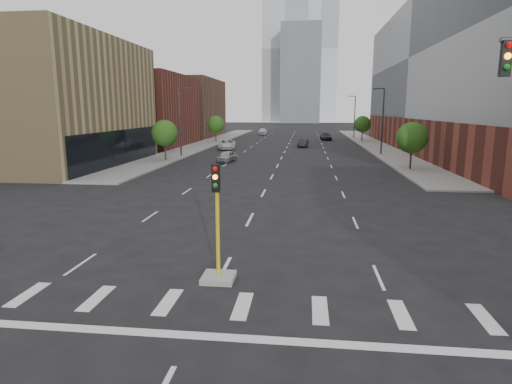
% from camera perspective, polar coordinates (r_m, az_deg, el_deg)
% --- Properties ---
extents(sidewalk_left_far, '(5.00, 92.00, 0.15)m').
position_cam_1_polar(sidewalk_left_far, '(82.07, -6.18, 6.60)').
color(sidewalk_left_far, gray).
rests_on(sidewalk_left_far, ground).
extents(sidewalk_right_far, '(5.00, 92.00, 0.15)m').
position_cam_1_polar(sidewalk_right_far, '(80.92, 15.15, 6.22)').
color(sidewalk_right_far, gray).
rests_on(sidewalk_right_far, ground).
extents(building_left_mid, '(20.00, 24.00, 14.00)m').
position_cam_1_polar(building_left_mid, '(55.11, -27.63, 10.52)').
color(building_left_mid, tan).
rests_on(building_left_mid, ground).
extents(building_left_far_a, '(20.00, 22.00, 12.00)m').
position_cam_1_polar(building_left_far_a, '(78.07, -16.74, 10.34)').
color(building_left_far_a, brown).
rests_on(building_left_far_a, ground).
extents(building_left_far_b, '(20.00, 24.00, 13.00)m').
position_cam_1_polar(building_left_far_b, '(102.49, -10.95, 10.93)').
color(building_left_far_b, brown).
rests_on(building_left_far_b, ground).
extents(building_right_main, '(24.00, 70.00, 22.00)m').
position_cam_1_polar(building_right_main, '(71.04, 29.29, 13.45)').
color(building_right_main, brown).
rests_on(building_right_main, ground).
extents(tower_left, '(22.00, 22.00, 70.00)m').
position_cam_1_polar(tower_left, '(227.89, 3.99, 18.22)').
color(tower_left, '#B2B7BC').
rests_on(tower_left, ground).
extents(tower_right, '(20.00, 20.00, 80.00)m').
position_cam_1_polar(tower_right, '(268.02, 8.49, 18.12)').
color(tower_right, '#B2B7BC').
rests_on(tower_right, ground).
extents(tower_mid, '(18.00, 18.00, 44.00)m').
position_cam_1_polar(tower_mid, '(206.42, 5.97, 15.32)').
color(tower_mid, slate).
rests_on(tower_mid, ground).
extents(median_traffic_signal, '(1.20, 1.20, 4.40)m').
position_cam_1_polar(median_traffic_signal, '(16.01, -5.09, -8.45)').
color(median_traffic_signal, '#999993').
rests_on(median_traffic_signal, ground).
extents(streetlight_right_a, '(1.60, 0.22, 9.07)m').
position_cam_1_polar(streetlight_right_a, '(61.68, 16.46, 9.38)').
color(streetlight_right_a, '#2D2D30').
rests_on(streetlight_right_a, ground).
extents(streetlight_right_b, '(1.60, 0.22, 9.07)m').
position_cam_1_polar(streetlight_right_b, '(96.36, 12.97, 9.97)').
color(streetlight_right_b, '#2D2D30').
rests_on(streetlight_right_b, ground).
extents(streetlight_left, '(1.60, 0.22, 9.07)m').
position_cam_1_polar(streetlight_left, '(58.22, -10.01, 9.58)').
color(streetlight_left, '#2D2D30').
rests_on(streetlight_left, ground).
extents(tree_left_near, '(3.20, 3.20, 4.85)m').
position_cam_1_polar(tree_left_near, '(53.69, -12.08, 7.67)').
color(tree_left_near, '#382619').
rests_on(tree_left_near, ground).
extents(tree_left_far, '(3.20, 3.20, 4.85)m').
position_cam_1_polar(tree_left_far, '(82.65, -5.39, 8.95)').
color(tree_left_far, '#382619').
rests_on(tree_left_far, ground).
extents(tree_right_near, '(3.20, 3.20, 4.85)m').
position_cam_1_polar(tree_right_near, '(47.16, 20.10, 6.82)').
color(tree_right_near, '#382619').
rests_on(tree_right_near, ground).
extents(tree_right_far, '(3.20, 3.20, 4.85)m').
position_cam_1_polar(tree_right_far, '(86.54, 14.02, 8.77)').
color(tree_right_far, '#382619').
rests_on(tree_right_far, ground).
extents(car_near_left, '(2.25, 4.18, 1.35)m').
position_cam_1_polar(car_near_left, '(51.77, -3.95, 4.75)').
color(car_near_left, '#9D9DA2').
rests_on(car_near_left, ground).
extents(car_mid_right, '(1.87, 4.22, 1.35)m').
position_cam_1_polar(car_mid_right, '(72.46, 6.30, 6.50)').
color(car_mid_right, black).
rests_on(car_mid_right, ground).
extents(car_far_left, '(3.30, 5.89, 1.55)m').
position_cam_1_polar(car_far_left, '(68.15, -3.87, 6.34)').
color(car_far_left, beige).
rests_on(car_far_left, ground).
extents(car_deep_right, '(2.43, 5.30, 1.50)m').
position_cam_1_polar(car_deep_right, '(89.44, 9.27, 7.32)').
color(car_deep_right, black).
rests_on(car_deep_right, ground).
extents(car_distant, '(2.17, 5.07, 1.71)m').
position_cam_1_polar(car_distant, '(106.27, 0.92, 8.08)').
color(car_distant, silver).
rests_on(car_distant, ground).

